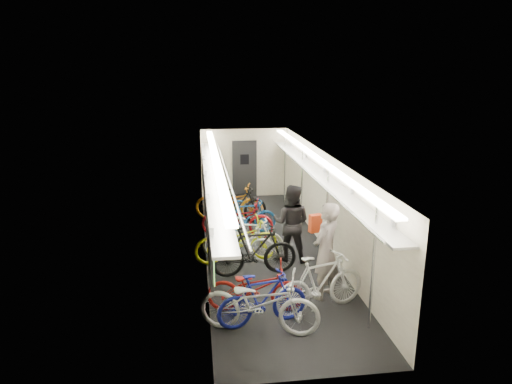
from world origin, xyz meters
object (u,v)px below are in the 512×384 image
object	(u,v)px
passenger_near	(326,251)
backpack	(315,223)
passenger_mid	(291,223)
bicycle_0	(259,303)
bicycle_1	(263,299)

from	to	relation	value
passenger_near	backpack	xyz separation A→B (m)	(-0.01, 0.77, 0.30)
backpack	passenger_mid	bearing A→B (deg)	88.79
bicycle_0	passenger_near	distance (m)	1.85
bicycle_0	passenger_mid	world-z (taller)	passenger_mid
passenger_near	passenger_mid	xyz separation A→B (m)	(-0.29, 1.90, -0.06)
passenger_near	backpack	bearing A→B (deg)	-133.44
bicycle_1	passenger_mid	bearing A→B (deg)	-32.28
bicycle_1	passenger_mid	xyz separation A→B (m)	(1.08, 2.76, 0.42)
bicycle_1	passenger_near	size ratio (longest dim) A/B	0.85
bicycle_1	passenger_mid	size ratio (longest dim) A/B	0.91
bicycle_0	bicycle_1	size ratio (longest dim) A/B	1.26
bicycle_0	backpack	size ratio (longest dim) A/B	5.49
passenger_mid	bicycle_1	bearing A→B (deg)	91.11
bicycle_0	passenger_mid	distance (m)	3.21
backpack	bicycle_0	bearing A→B (deg)	-142.78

